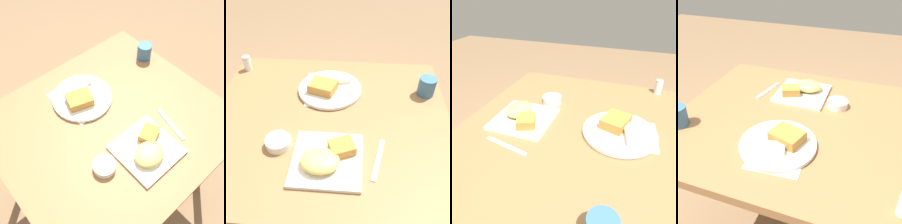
% 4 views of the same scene
% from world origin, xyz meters
% --- Properties ---
extents(ground_plane, '(8.00, 8.00, 0.00)m').
position_xyz_m(ground_plane, '(0.00, 0.00, 0.00)').
color(ground_plane, '#846647').
extents(dining_table, '(0.98, 0.89, 0.75)m').
position_xyz_m(dining_table, '(0.00, 0.00, 0.66)').
color(dining_table, olive).
rests_on(dining_table, ground_plane).
extents(menu_card, '(0.21, 0.27, 0.00)m').
position_xyz_m(menu_card, '(-0.03, 0.20, 0.75)').
color(menu_card, beige).
rests_on(menu_card, dining_table).
extents(plate_square_near, '(0.24, 0.24, 0.06)m').
position_xyz_m(plate_square_near, '(0.02, -0.21, 0.77)').
color(plate_square_near, white).
rests_on(plate_square_near, dining_table).
extents(plate_oval_far, '(0.28, 0.28, 0.05)m').
position_xyz_m(plate_oval_far, '(-0.02, 0.18, 0.76)').
color(plate_oval_far, white).
rests_on(plate_oval_far, menu_card).
extents(sauce_ramekin, '(0.09, 0.09, 0.03)m').
position_xyz_m(sauce_ramekin, '(-0.16, -0.15, 0.76)').
color(sauce_ramekin, white).
rests_on(sauce_ramekin, dining_table).
extents(salt_shaker, '(0.04, 0.04, 0.07)m').
position_xyz_m(salt_shaker, '(-0.44, 0.33, 0.78)').
color(salt_shaker, white).
rests_on(salt_shaker, dining_table).
extents(butter_knife, '(0.05, 0.18, 0.00)m').
position_xyz_m(butter_knife, '(0.19, -0.19, 0.75)').
color(butter_knife, silver).
rests_on(butter_knife, dining_table).
extents(coffee_mug, '(0.07, 0.07, 0.08)m').
position_xyz_m(coffee_mug, '(0.41, 0.20, 0.79)').
color(coffee_mug, '#386693').
rests_on(coffee_mug, dining_table).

